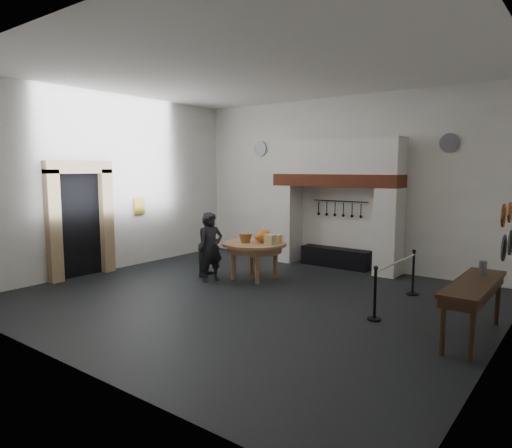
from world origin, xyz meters
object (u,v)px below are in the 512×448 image
Objects in this scene: visitor_far at (210,244)px; side_table at (474,284)px; barrier_post_near at (375,295)px; barrier_post_far at (413,274)px; iron_range at (336,257)px; visitor_near at (211,247)px; work_table at (254,244)px.

visitor_far reaches higher than side_table.
barrier_post_near is 2.00m from barrier_post_far.
visitor_near is at bearing -116.47° from iron_range.
visitor_far is (-1.98, -2.77, 0.53)m from iron_range.
side_table is at bearing 3.26° from barrier_post_near.
visitor_far is 1.74× the size of barrier_post_far.
work_table is 1.03m from visitor_near.
side_table is 2.44× the size of barrier_post_near.
iron_range is at bearing 149.71° from barrier_post_far.
barrier_post_far is (4.14, 1.68, -0.35)m from visitor_near.
iron_range is 4.33m from barrier_post_near.
visitor_near is at bearing -157.92° from barrier_post_far.
visitor_far reaches higher than barrier_post_near.
side_table is 2.44× the size of barrier_post_far.
side_table is at bearing -114.02° from visitor_far.
iron_range is 5.37m from side_table.
barrier_post_near is 1.00× the size of barrier_post_far.
visitor_far is at bearing 170.95° from barrier_post_near.
iron_range is at bearing 140.28° from side_table.
barrier_post_near is at bearing -53.80° from iron_range.
barrier_post_far reaches higher than work_table.
barrier_post_far is at bearing 90.00° from barrier_post_near.
visitor_near reaches higher than visitor_far.
visitor_near is 5.68m from side_table.
iron_range is 3.45m from visitor_far.
side_table is 1.60m from barrier_post_near.
work_table is 3.68m from barrier_post_near.
barrier_post_far is at bearing -30.29° from iron_range.
visitor_near reaches higher than barrier_post_near.
iron_range is at bearing 68.66° from work_table.
side_table is (5.03, -1.03, 0.03)m from work_table.
visitor_far is 1.74× the size of barrier_post_near.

